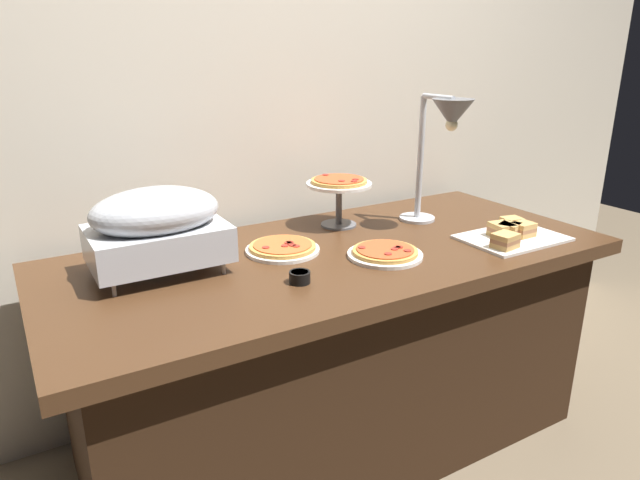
% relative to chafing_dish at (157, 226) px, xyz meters
% --- Properties ---
extents(ground_plane, '(8.00, 8.00, 0.00)m').
position_rel_chafing_dish_xyz_m(ground_plane, '(0.56, -0.11, -0.91)').
color(ground_plane, brown).
extents(back_wall, '(4.40, 0.04, 2.40)m').
position_rel_chafing_dish_xyz_m(back_wall, '(0.56, 0.39, 0.29)').
color(back_wall, beige).
rests_on(back_wall, ground_plane).
extents(buffet_table, '(1.90, 0.84, 0.76)m').
position_rel_chafing_dish_xyz_m(buffet_table, '(0.56, -0.11, -0.52)').
color(buffet_table, '#422816').
rests_on(buffet_table, ground_plane).
extents(chafing_dish, '(0.40, 0.27, 0.26)m').
position_rel_chafing_dish_xyz_m(chafing_dish, '(0.00, 0.00, 0.00)').
color(chafing_dish, '#B7BABF').
rests_on(chafing_dish, buffet_table).
extents(heat_lamp, '(0.15, 0.30, 0.49)m').
position_rel_chafing_dish_xyz_m(heat_lamp, '(1.03, -0.09, 0.23)').
color(heat_lamp, '#B7BABF').
rests_on(heat_lamp, buffet_table).
extents(pizza_plate_front, '(0.25, 0.25, 0.03)m').
position_rel_chafing_dish_xyz_m(pizza_plate_front, '(0.40, -0.03, -0.13)').
color(pizza_plate_front, white).
rests_on(pizza_plate_front, buffet_table).
extents(pizza_plate_center, '(0.25, 0.25, 0.03)m').
position_rel_chafing_dish_xyz_m(pizza_plate_center, '(0.67, -0.24, -0.13)').
color(pizza_plate_center, white).
rests_on(pizza_plate_center, buffet_table).
extents(pizza_plate_raised_stand, '(0.25, 0.25, 0.19)m').
position_rel_chafing_dish_xyz_m(pizza_plate_raised_stand, '(0.72, 0.13, 0.00)').
color(pizza_plate_raised_stand, '#595B60').
rests_on(pizza_plate_raised_stand, buffet_table).
extents(sandwich_platter, '(0.36, 0.25, 0.06)m').
position_rel_chafing_dish_xyz_m(sandwich_platter, '(1.16, -0.33, -0.13)').
color(sandwich_platter, white).
rests_on(sandwich_platter, buffet_table).
extents(sauce_cup_near, '(0.06, 0.06, 0.03)m').
position_rel_chafing_dish_xyz_m(sauce_cup_near, '(0.33, -0.29, -0.13)').
color(sauce_cup_near, black).
rests_on(sauce_cup_near, buffet_table).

